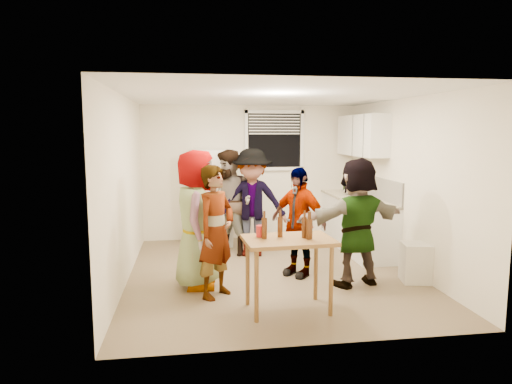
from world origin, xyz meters
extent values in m
cube|color=white|center=(-0.75, 1.88, 0.85)|extent=(0.70, 0.70, 1.70)
cube|color=white|center=(1.70, 1.15, 0.43)|extent=(0.60, 2.20, 0.86)
cube|color=beige|center=(1.70, 1.15, 0.88)|extent=(0.64, 2.22, 0.04)
cube|color=#B9B3A9|center=(1.99, 1.15, 1.08)|extent=(0.03, 2.20, 0.36)
cube|color=white|center=(1.83, 1.35, 1.95)|extent=(0.34, 1.60, 0.70)
cylinder|color=white|center=(1.68, 1.26, 0.90)|extent=(0.12, 0.12, 0.25)
cylinder|color=black|center=(1.75, 1.93, 0.90)|extent=(0.07, 0.07, 0.28)
cylinder|color=#47230C|center=(1.60, 0.86, 0.90)|extent=(0.05, 0.05, 0.21)
cylinder|color=#101BC4|center=(1.49, 0.31, 0.90)|extent=(0.08, 0.08, 0.11)
cube|color=#EEBD4F|center=(1.92, 1.61, 0.98)|extent=(0.02, 0.18, 0.15)
cube|color=silver|center=(1.86, -0.65, 0.25)|extent=(0.42, 0.42, 0.53)
cylinder|color=#47230C|center=(-0.14, -1.28, 0.83)|extent=(0.06, 0.06, 0.23)
cylinder|color=red|center=(-0.36, -1.24, 0.83)|extent=(0.10, 0.10, 0.13)
imported|color=gray|center=(-1.06, -0.40, 0.00)|extent=(1.86, 1.03, 0.57)
imported|color=#141933|center=(-0.83, -0.80, 0.00)|extent=(1.60, 1.52, 0.39)
imported|color=brown|center=(-0.48, 1.11, 0.00)|extent=(1.83, 1.80, 0.65)
imported|color=#47474C|center=(-0.14, 1.00, 0.00)|extent=(1.39, 1.90, 0.65)
imported|color=black|center=(0.35, -0.13, 0.00)|extent=(1.75, 1.68, 0.37)
imported|color=#E59E54|center=(1.02, -0.64, 0.00)|extent=(1.93, 2.02, 0.50)
camera|label=1|loc=(-1.14, -6.23, 2.02)|focal=32.00mm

